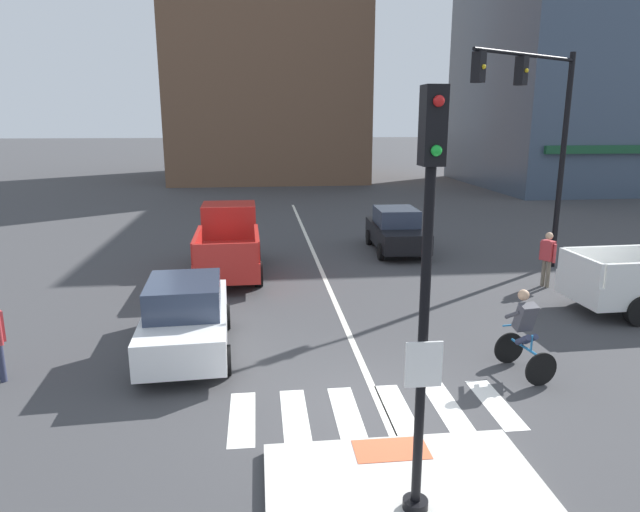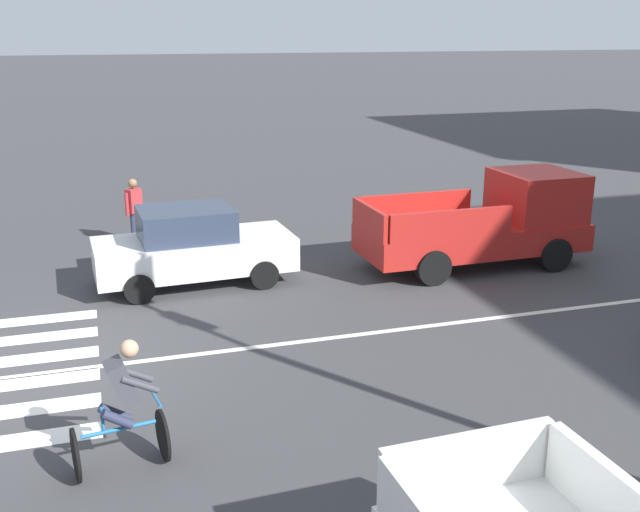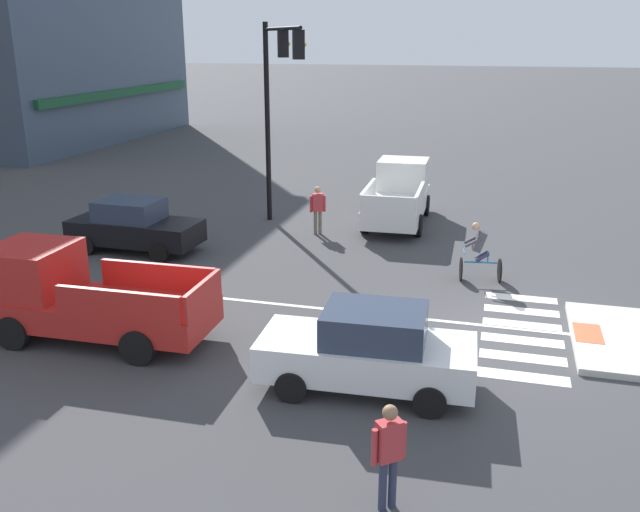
{
  "view_description": "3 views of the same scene",
  "coord_description": "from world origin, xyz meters",
  "px_view_note": "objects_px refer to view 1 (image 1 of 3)",
  "views": [
    {
      "loc": [
        -1.87,
        -8.69,
        4.9
      ],
      "look_at": [
        -0.38,
        4.61,
        1.63
      ],
      "focal_mm": 31.44,
      "sensor_mm": 36.0,
      "label": 1
    },
    {
      "loc": [
        11.63,
        1.0,
        5.2
      ],
      "look_at": [
        -1.19,
        4.93,
        1.08
      ],
      "focal_mm": 41.83,
      "sensor_mm": 36.0,
      "label": 2
    },
    {
      "loc": [
        -15.05,
        0.64,
        6.48
      ],
      "look_at": [
        -0.62,
        4.55,
        1.65
      ],
      "focal_mm": 38.24,
      "sensor_mm": 36.0,
      "label": 3
    }
  ],
  "objects_px": {
    "pickup_truck_red_westbound_far": "(229,242)",
    "cyclist": "(525,331)",
    "car_black_eastbound_far": "(396,230)",
    "signal_pole": "(426,273)",
    "car_white_westbound_near": "(186,317)",
    "traffic_light_mast": "(540,123)",
    "pedestrian_waiting_far_side": "(547,255)"
  },
  "relations": [
    {
      "from": "pickup_truck_red_westbound_far",
      "to": "cyclist",
      "type": "relative_size",
      "value": 3.06
    },
    {
      "from": "signal_pole",
      "to": "pickup_truck_red_westbound_far",
      "type": "bearing_deg",
      "value": 103.01
    },
    {
      "from": "pickup_truck_red_westbound_far",
      "to": "pedestrian_waiting_far_side",
      "type": "xyz_separation_m",
      "value": [
        9.49,
        -2.9,
        0.0
      ]
    },
    {
      "from": "traffic_light_mast",
      "to": "car_white_westbound_near",
      "type": "relative_size",
      "value": 1.66
    },
    {
      "from": "traffic_light_mast",
      "to": "car_white_westbound_near",
      "type": "height_order",
      "value": "traffic_light_mast"
    },
    {
      "from": "traffic_light_mast",
      "to": "car_black_eastbound_far",
      "type": "bearing_deg",
      "value": 134.08
    },
    {
      "from": "car_white_westbound_near",
      "to": "pedestrian_waiting_far_side",
      "type": "height_order",
      "value": "pedestrian_waiting_far_side"
    },
    {
      "from": "car_white_westbound_near",
      "to": "pickup_truck_red_westbound_far",
      "type": "height_order",
      "value": "pickup_truck_red_westbound_far"
    },
    {
      "from": "signal_pole",
      "to": "cyclist",
      "type": "xyz_separation_m",
      "value": [
        3.26,
        3.87,
        -2.34
      ]
    },
    {
      "from": "signal_pole",
      "to": "car_white_westbound_near",
      "type": "relative_size",
      "value": 1.22
    },
    {
      "from": "car_black_eastbound_far",
      "to": "cyclist",
      "type": "xyz_separation_m",
      "value": [
        -0.07,
        -10.6,
        0.06
      ]
    },
    {
      "from": "cyclist",
      "to": "pedestrian_waiting_far_side",
      "type": "relative_size",
      "value": 1.01
    },
    {
      "from": "car_white_westbound_near",
      "to": "pickup_truck_red_westbound_far",
      "type": "relative_size",
      "value": 0.81
    },
    {
      "from": "cyclist",
      "to": "signal_pole",
      "type": "bearing_deg",
      "value": -130.11
    },
    {
      "from": "traffic_light_mast",
      "to": "pickup_truck_red_westbound_far",
      "type": "distance_m",
      "value": 10.48
    },
    {
      "from": "car_black_eastbound_far",
      "to": "cyclist",
      "type": "relative_size",
      "value": 2.47
    },
    {
      "from": "car_black_eastbound_far",
      "to": "pickup_truck_red_westbound_far",
      "type": "distance_m",
      "value": 6.54
    },
    {
      "from": "traffic_light_mast",
      "to": "pedestrian_waiting_far_side",
      "type": "height_order",
      "value": "traffic_light_mast"
    },
    {
      "from": "traffic_light_mast",
      "to": "car_black_eastbound_far",
      "type": "relative_size",
      "value": 1.68
    },
    {
      "from": "car_black_eastbound_far",
      "to": "pedestrian_waiting_far_side",
      "type": "relative_size",
      "value": 2.48
    },
    {
      "from": "signal_pole",
      "to": "traffic_light_mast",
      "type": "xyz_separation_m",
      "value": [
        6.81,
        10.87,
        1.59
      ]
    },
    {
      "from": "traffic_light_mast",
      "to": "cyclist",
      "type": "distance_m",
      "value": 8.78
    },
    {
      "from": "signal_pole",
      "to": "car_black_eastbound_far",
      "type": "bearing_deg",
      "value": 77.04
    },
    {
      "from": "pedestrian_waiting_far_side",
      "to": "car_white_westbound_near",
      "type": "bearing_deg",
      "value": -159.53
    },
    {
      "from": "traffic_light_mast",
      "to": "pedestrian_waiting_far_side",
      "type": "xyz_separation_m",
      "value": [
        -0.16,
        -1.48,
        -3.82
      ]
    },
    {
      "from": "signal_pole",
      "to": "car_black_eastbound_far",
      "type": "height_order",
      "value": "signal_pole"
    },
    {
      "from": "pickup_truck_red_westbound_far",
      "to": "cyclist",
      "type": "xyz_separation_m",
      "value": [
        6.1,
        -8.42,
        -0.11
      ]
    },
    {
      "from": "traffic_light_mast",
      "to": "cyclist",
      "type": "bearing_deg",
      "value": -116.89
    },
    {
      "from": "signal_pole",
      "to": "cyclist",
      "type": "distance_m",
      "value": 5.58
    },
    {
      "from": "signal_pole",
      "to": "pedestrian_waiting_far_side",
      "type": "xyz_separation_m",
      "value": [
        6.65,
        9.4,
        -2.23
      ]
    },
    {
      "from": "traffic_light_mast",
      "to": "car_black_eastbound_far",
      "type": "xyz_separation_m",
      "value": [
        -3.48,
        3.6,
        -3.99
      ]
    },
    {
      "from": "signal_pole",
      "to": "pedestrian_waiting_far_side",
      "type": "bearing_deg",
      "value": 54.7
    }
  ]
}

